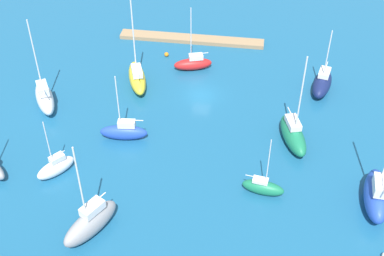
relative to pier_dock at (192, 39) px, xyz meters
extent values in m
plane|color=#19567F|center=(-3.53, 14.54, -0.31)|extent=(160.00, 160.00, 0.00)
cube|color=#997A56|center=(0.00, 0.00, 0.00)|extent=(23.30, 2.32, 0.62)
ellipsoid|color=white|center=(17.03, 20.17, 1.08)|extent=(5.48, 7.29, 2.79)
cube|color=silver|center=(16.75, 20.67, 3.07)|extent=(2.43, 2.89, 1.18)
cylinder|color=silver|center=(17.21, 19.87, 7.55)|extent=(0.17, 0.17, 10.14)
cylinder|color=silver|center=(16.35, 21.37, 3.81)|extent=(1.85, 3.07, 0.14)
ellipsoid|color=#19724C|center=(-16.07, 22.89, 0.88)|extent=(4.46, 7.91, 2.38)
cube|color=silver|center=(-15.89, 22.31, 2.45)|extent=(2.15, 3.01, 0.75)
cylinder|color=silver|center=(-16.18, 23.25, 7.29)|extent=(0.18, 0.18, 10.44)
cylinder|color=silver|center=(-15.68, 21.63, 2.97)|extent=(1.13, 3.28, 0.15)
ellipsoid|color=#2347B2|center=(4.91, 25.13, 0.68)|extent=(6.09, 2.24, 1.98)
cube|color=silver|center=(4.44, 25.09, 2.11)|extent=(2.23, 1.21, 0.87)
cylinder|color=silver|center=(5.21, 25.16, 5.38)|extent=(0.14, 0.14, 7.43)
cylinder|color=silver|center=(3.76, 25.02, 2.69)|extent=(2.90, 0.39, 0.11)
ellipsoid|color=yellow|center=(5.86, 13.46, 0.90)|extent=(4.80, 8.16, 2.43)
cube|color=silver|center=(5.64, 14.05, 2.53)|extent=(2.23, 3.12, 0.82)
cylinder|color=silver|center=(5.99, 13.09, 7.38)|extent=(0.19, 0.19, 10.51)
cylinder|color=silver|center=(5.35, 14.86, 3.09)|extent=(1.43, 3.59, 0.15)
ellipsoid|color=#141E4C|center=(-20.15, 11.06, 0.87)|extent=(3.81, 7.03, 2.37)
cube|color=silver|center=(-20.27, 10.53, 2.41)|extent=(1.93, 2.66, 0.71)
cylinder|color=silver|center=(-20.08, 11.38, 5.75)|extent=(0.16, 0.16, 7.38)
cylinder|color=silver|center=(-20.41, 9.93, 2.91)|extent=(0.79, 2.94, 0.13)
ellipsoid|color=red|center=(-1.41, 8.20, 0.56)|extent=(5.98, 3.45, 1.75)
cube|color=silver|center=(-1.84, 8.07, 1.81)|extent=(2.28, 1.67, 0.73)
cylinder|color=silver|center=(-1.13, 8.28, 5.59)|extent=(0.14, 0.14, 8.30)
cylinder|color=silver|center=(-2.37, 7.91, 2.32)|extent=(2.49, 0.86, 0.11)
ellipsoid|color=white|center=(11.16, 32.41, 0.65)|extent=(4.26, 4.74, 1.92)
cube|color=silver|center=(10.92, 32.11, 1.94)|extent=(1.83, 1.95, 0.66)
cylinder|color=silver|center=(11.32, 32.59, 4.61)|extent=(0.12, 0.12, 6.02)
cylinder|color=silver|center=(10.77, 31.91, 2.42)|extent=(1.17, 1.42, 0.09)
ellipsoid|color=#19724C|center=(-12.76, 31.96, 0.51)|extent=(4.92, 2.28, 1.64)
cube|color=silver|center=(-12.39, 31.91, 1.54)|extent=(1.83, 1.20, 0.42)
cylinder|color=silver|center=(-13.00, 32.00, 4.49)|extent=(0.11, 0.11, 6.31)
cylinder|color=silver|center=(-11.84, 31.82, 1.90)|extent=(2.32, 0.44, 0.09)
ellipsoid|color=#2347B2|center=(-24.92, 32.06, 1.22)|extent=(3.23, 7.85, 3.06)
cube|color=silver|center=(-24.88, 32.67, 3.36)|extent=(1.81, 2.87, 1.23)
cylinder|color=silver|center=(-24.84, 33.21, 4.12)|extent=(0.37, 3.08, 0.15)
ellipsoid|color=gray|center=(4.61, 40.10, 1.05)|extent=(5.38, 7.27, 2.72)
cube|color=silver|center=(4.33, 39.61, 2.88)|extent=(2.41, 2.88, 0.93)
cylinder|color=silver|center=(4.78, 40.41, 7.11)|extent=(0.17, 0.17, 9.40)
cylinder|color=silver|center=(4.08, 39.15, 3.49)|extent=(1.52, 2.59, 0.14)
sphere|color=orange|center=(3.16, 5.23, 0.02)|extent=(0.67, 0.67, 0.67)
camera|label=1|loc=(-10.69, 72.66, 42.60)|focal=48.38mm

